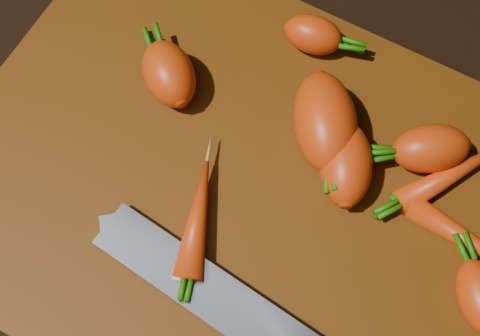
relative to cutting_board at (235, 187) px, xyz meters
The scene contains 12 objects.
ground 0.01m from the cutting_board, ahead, with size 2.00×2.00×0.01m, color black.
cutting_board is the anchor object (origin of this frame).
carrot_1 0.12m from the cutting_board, 149.94° to the left, with size 0.07×0.05×0.05m, color #EF410C.
carrot_2 0.10m from the cutting_board, 60.29° to the left, with size 0.09×0.05×0.05m, color #EF410C.
carrot_3 0.10m from the cutting_board, 35.30° to the left, with size 0.08×0.05×0.05m, color #EF410C.
carrot_4 0.17m from the cutting_board, 37.49° to the left, with size 0.07×0.04×0.04m, color #EF410C.
carrot_5 0.16m from the cutting_board, 91.71° to the left, with size 0.05×0.04×0.04m, color #EF410C.
carrot_6 0.22m from the cutting_board, ahead, with size 0.06×0.04×0.04m, color #EF410C.
carrot_7 0.19m from the cutting_board, 30.97° to the left, with size 0.12×0.02×0.02m, color #EF410C.
carrot_8 0.21m from the cutting_board, 12.45° to the left, with size 0.13×0.02×0.02m, color #EF410C.
carrot_9 0.05m from the cutting_board, 102.63° to the right, with size 0.10×0.03×0.03m, color #EF410C.
knife 0.12m from the cutting_board, 57.06° to the right, with size 0.38×0.07×0.02m.
Camera 1 is at (0.10, -0.18, 0.56)m, focal length 50.00 mm.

